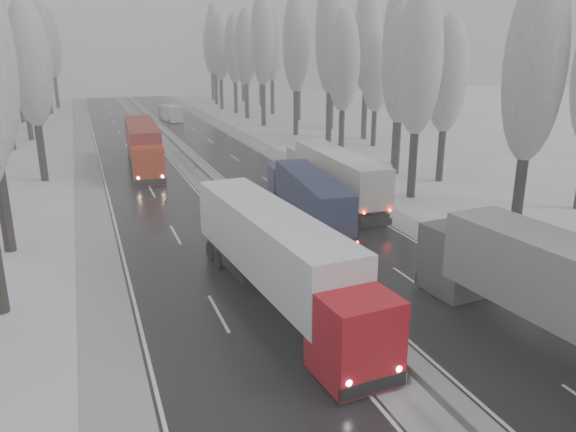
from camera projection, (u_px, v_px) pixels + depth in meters
carriageway_right at (292, 198)px, 45.70m from camera, size 7.50×200.00×0.03m
carriageway_left at (162, 211)px, 42.21m from camera, size 7.50×200.00×0.03m
median_slush at (230, 204)px, 43.95m from camera, size 3.00×200.00×0.04m
shoulder_right at (347, 193)px, 47.34m from camera, size 2.40×200.00×0.04m
shoulder_left at (93, 217)px, 40.57m from camera, size 2.40×200.00×0.04m
median_guardrail at (230, 197)px, 43.77m from camera, size 0.12×200.00×0.76m
tree_16 at (535, 68)px, 32.97m from camera, size 3.60×3.60×16.53m
tree_18 at (419, 62)px, 42.98m from camera, size 3.60×3.60×16.58m
tree_19 at (447, 75)px, 48.77m from camera, size 3.60×3.60×14.57m
tree_20 at (401, 65)px, 51.56m from camera, size 3.60×3.60×15.71m
tree_21 at (401, 44)px, 55.34m from camera, size 3.60×3.60×18.62m
tree_22 at (343, 61)px, 60.60m from camera, size 3.60×3.60×15.86m
tree_23 at (376, 73)px, 66.70m from camera, size 3.60×3.60×13.55m
tree_24 at (331, 34)px, 64.89m from camera, size 3.60×3.60×20.49m
tree_25 at (367, 40)px, 70.97m from camera, size 3.60×3.60×19.44m
tree_26 at (296, 44)px, 74.29m from camera, size 3.60×3.60×18.78m
tree_27 at (332, 49)px, 80.47m from camera, size 3.60×3.60×17.62m
tree_28 at (263, 40)px, 83.31m from camera, size 3.60×3.60×19.62m
tree_29 at (299, 47)px, 89.62m from camera, size 3.60×3.60×18.11m
tree_30 at (246, 48)px, 92.46m from camera, size 3.60×3.60×17.86m
tree_31 at (272, 45)px, 97.87m from camera, size 3.60×3.60×18.58m
tree_32 at (234, 49)px, 99.31m from camera, size 3.60×3.60×17.33m
tree_33 at (245, 60)px, 104.50m from camera, size 3.60×3.60×14.33m
tree_34 at (220, 48)px, 105.33m from camera, size 3.60×3.60×17.63m
tree_35 at (260, 46)px, 111.86m from camera, size 3.60×3.60×18.25m
tree_36 at (214, 39)px, 114.11m from camera, size 3.60×3.60×20.23m
tree_37 at (242, 52)px, 120.73m from camera, size 3.60×3.60×16.37m
tree_38 at (211, 47)px, 124.57m from camera, size 3.60×3.60×17.97m
tree_39 at (220, 52)px, 129.42m from camera, size 3.60×3.60×16.19m
tree_62 at (30, 64)px, 48.62m from camera, size 3.60×3.60×16.04m
tree_66 at (1, 64)px, 64.07m from camera, size 3.60×3.60×15.23m
tree_68 at (20, 55)px, 70.39m from camera, size 3.60×3.60×16.65m
tree_70 at (28, 52)px, 79.44m from camera, size 3.60×3.60×17.09m
tree_72 at (15, 60)px, 87.32m from camera, size 3.60×3.60×15.11m
tree_74 at (42, 40)px, 97.43m from camera, size 3.60×3.60×19.68m
tree_76 at (51, 45)px, 106.41m from camera, size 3.60×3.60×18.55m
tree_77 at (22, 59)px, 108.92m from camera, size 3.60×3.60×14.32m
tree_78 at (33, 41)px, 110.96m from camera, size 3.60×3.60×19.55m
tree_79 at (20, 50)px, 114.10m from camera, size 3.60×3.60×17.07m
truck_blue_box at (307, 194)px, 38.65m from camera, size 3.80×14.38×3.66m
truck_cream_box at (333, 172)px, 43.97m from camera, size 3.13×16.13×4.11m
box_truck_distant at (171, 113)px, 91.08m from camera, size 2.96×7.18×2.60m
truck_red_white at (279, 255)px, 26.09m from camera, size 4.12×17.54×4.46m
truck_red_red at (143, 143)px, 55.72m from camera, size 3.55×17.44×4.45m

